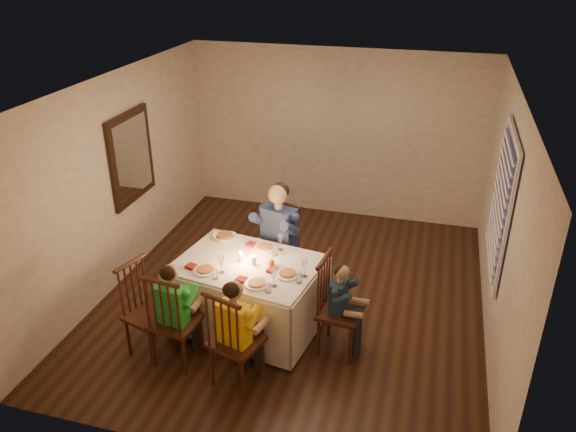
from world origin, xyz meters
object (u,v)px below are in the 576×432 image
(chair_near_right, at_px, (238,380))
(child_teal, at_px, (339,349))
(dining_table, at_px, (248,281))
(adult, at_px, (278,286))
(chair_adult, at_px, (278,286))
(chair_near_left, at_px, (179,359))
(chair_extra, at_px, (154,350))
(child_yellow, at_px, (238,380))
(serving_bowl, at_px, (225,237))
(chair_end, at_px, (339,349))
(child_green, at_px, (179,359))

(chair_near_right, relative_size, child_teal, 1.05)
(dining_table, relative_size, adult, 1.22)
(chair_adult, bearing_deg, child_teal, -28.19)
(dining_table, height_order, chair_near_right, dining_table)
(chair_near_left, bearing_deg, chair_extra, -5.32)
(dining_table, bearing_deg, child_yellow, -68.76)
(serving_bowl, bearing_deg, adult, 36.79)
(chair_end, bearing_deg, chair_extra, 112.81)
(dining_table, distance_m, chair_near_left, 1.10)
(chair_adult, height_order, chair_end, same)
(chair_near_right, xyz_separation_m, child_yellow, (0.00, 0.00, 0.00))
(chair_adult, height_order, child_yellow, child_yellow)
(chair_near_left, relative_size, child_yellow, 0.94)
(chair_near_left, relative_size, chair_near_right, 1.00)
(chair_extra, height_order, adult, adult)
(chair_adult, distance_m, chair_near_left, 1.72)
(chair_end, height_order, child_teal, chair_end)
(chair_near_left, relative_size, child_green, 0.95)
(chair_end, bearing_deg, child_teal, 6.66)
(chair_adult, xyz_separation_m, serving_bowl, (-0.53, -0.40, 0.84))
(chair_adult, distance_m, adult, 0.00)
(chair_extra, xyz_separation_m, adult, (0.95, 1.55, 0.00))
(chair_near_left, height_order, child_green, child_green)
(child_green, bearing_deg, chair_near_left, -0.00)
(child_teal, distance_m, serving_bowl, 1.82)
(chair_near_left, bearing_deg, child_green, -0.00)
(chair_adult, bearing_deg, chair_near_right, -69.51)
(chair_extra, bearing_deg, serving_bowl, -3.18)
(chair_extra, bearing_deg, chair_near_right, -83.80)
(chair_end, bearing_deg, adult, 50.95)
(child_green, height_order, serving_bowl, serving_bowl)
(chair_end, bearing_deg, chair_adult, 50.95)
(child_yellow, bearing_deg, chair_near_right, -0.00)
(chair_near_left, relative_size, chair_extra, 1.05)
(chair_near_right, distance_m, child_green, 0.72)
(chair_near_right, relative_size, chair_extra, 1.05)
(child_green, xyz_separation_m, child_yellow, (0.71, -0.13, 0.00))
(chair_extra, bearing_deg, child_green, -83.66)
(chair_end, xyz_separation_m, child_green, (-1.59, -0.62, 0.00))
(child_teal, bearing_deg, child_yellow, 137.15)
(dining_table, bearing_deg, chair_near_right, -68.76)
(chair_near_right, xyz_separation_m, chair_extra, (-1.04, 0.19, 0.00))
(child_teal, relative_size, serving_bowl, 4.40)
(child_green, bearing_deg, chair_end, -153.65)
(chair_near_left, distance_m, child_yellow, 0.72)
(adult, distance_m, child_teal, 1.39)
(chair_extra, xyz_separation_m, child_yellow, (1.04, -0.19, 0.00))
(chair_near_right, height_order, adult, adult)
(chair_end, relative_size, serving_bowl, 4.63)
(chair_extra, relative_size, child_yellow, 0.89)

